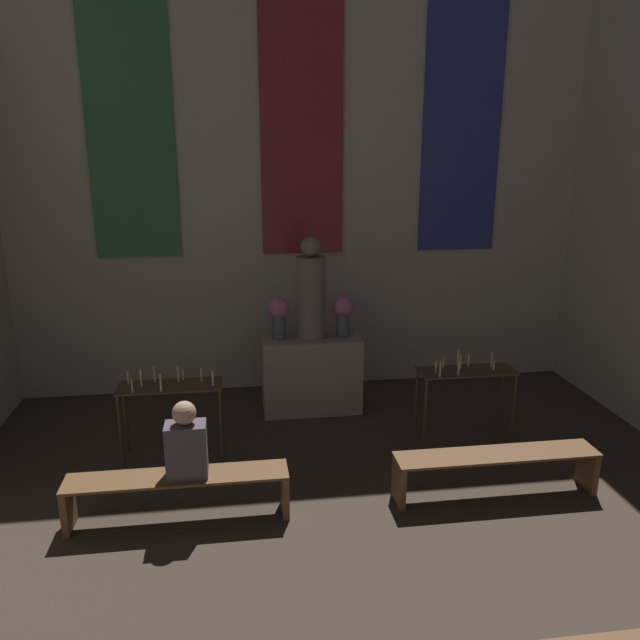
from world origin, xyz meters
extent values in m
cube|color=#B2AD9E|center=(0.00, 12.01, 2.98)|extent=(7.88, 0.12, 5.95)
cube|color=#33723F|center=(-2.14, 11.93, 3.57)|extent=(1.07, 0.03, 3.33)
cube|color=maroon|center=(0.00, 11.93, 3.57)|extent=(1.07, 0.03, 3.33)
cube|color=navy|center=(2.14, 11.93, 3.57)|extent=(1.07, 0.03, 3.33)
cube|color=gray|center=(0.00, 11.06, 0.49)|extent=(1.24, 0.58, 0.97)
cylinder|color=slate|center=(0.00, 11.06, 1.49)|extent=(0.36, 0.36, 1.02)
sphere|color=slate|center=(0.00, 11.06, 2.12)|extent=(0.25, 0.25, 0.25)
cylinder|color=#4C5666|center=(-0.40, 11.06, 1.13)|extent=(0.17, 0.17, 0.30)
sphere|color=#C66B9E|center=(-0.40, 11.06, 1.37)|extent=(0.26, 0.26, 0.26)
cylinder|color=#4C5666|center=(0.40, 11.06, 1.13)|extent=(0.17, 0.17, 0.30)
sphere|color=#C66B9E|center=(0.40, 11.06, 1.37)|extent=(0.26, 0.26, 0.26)
cube|color=#473823|center=(-1.65, 10.00, 0.82)|extent=(1.10, 0.40, 0.02)
cylinder|color=#473823|center=(-2.18, 9.83, 0.41)|extent=(0.04, 0.04, 0.81)
cylinder|color=#473823|center=(-1.13, 9.83, 0.41)|extent=(0.04, 0.04, 0.81)
cylinder|color=#473823|center=(-2.18, 10.18, 0.41)|extent=(0.04, 0.04, 0.81)
cylinder|color=#473823|center=(-1.13, 10.18, 0.41)|extent=(0.04, 0.04, 0.81)
cylinder|color=silver|center=(-1.73, 9.84, 0.92)|extent=(0.02, 0.02, 0.17)
sphere|color=#F9CC4C|center=(-1.73, 9.84, 1.01)|extent=(0.02, 0.02, 0.02)
cylinder|color=silver|center=(-1.52, 10.14, 0.89)|extent=(0.02, 0.02, 0.11)
sphere|color=#F9CC4C|center=(-1.52, 10.14, 0.95)|extent=(0.02, 0.02, 0.02)
cylinder|color=silver|center=(-1.82, 10.12, 0.91)|extent=(0.02, 0.02, 0.16)
sphere|color=#F9CC4C|center=(-1.82, 10.12, 1.01)|extent=(0.02, 0.02, 0.02)
cylinder|color=silver|center=(-1.95, 9.99, 0.92)|extent=(0.02, 0.02, 0.17)
sphere|color=#F9CC4C|center=(-1.95, 9.99, 1.02)|extent=(0.02, 0.02, 0.02)
cylinder|color=silver|center=(-1.33, 10.08, 0.89)|extent=(0.02, 0.02, 0.13)
sphere|color=#F9CC4C|center=(-1.33, 10.08, 0.97)|extent=(0.02, 0.02, 0.02)
cylinder|color=silver|center=(-2.10, 10.09, 0.89)|extent=(0.02, 0.02, 0.13)
sphere|color=#F9CC4C|center=(-2.10, 10.09, 0.97)|extent=(0.02, 0.02, 0.02)
cylinder|color=silver|center=(-1.20, 9.93, 0.90)|extent=(0.02, 0.02, 0.14)
sphere|color=#F9CC4C|center=(-1.20, 9.93, 0.98)|extent=(0.02, 0.02, 0.02)
cylinder|color=silver|center=(-2.02, 9.85, 0.89)|extent=(0.02, 0.02, 0.13)
sphere|color=#F9CC4C|center=(-2.02, 9.85, 0.97)|extent=(0.02, 0.02, 0.02)
cylinder|color=silver|center=(-1.57, 10.09, 0.91)|extent=(0.02, 0.02, 0.16)
sphere|color=#F9CC4C|center=(-1.57, 10.09, 1.01)|extent=(0.02, 0.02, 0.02)
cube|color=#473823|center=(1.65, 10.00, 0.82)|extent=(1.10, 0.40, 0.02)
cylinder|color=#473823|center=(1.13, 9.83, 0.41)|extent=(0.04, 0.04, 0.81)
cylinder|color=#473823|center=(2.18, 9.83, 0.41)|extent=(0.04, 0.04, 0.81)
cylinder|color=#473823|center=(1.13, 10.18, 0.41)|extent=(0.04, 0.04, 0.81)
cylinder|color=#473823|center=(2.18, 10.18, 0.41)|extent=(0.04, 0.04, 0.81)
cylinder|color=silver|center=(1.50, 9.86, 0.91)|extent=(0.02, 0.02, 0.15)
sphere|color=#F9CC4C|center=(1.50, 9.86, 1.00)|extent=(0.02, 0.02, 0.02)
cylinder|color=silver|center=(1.72, 10.12, 0.90)|extent=(0.02, 0.02, 0.13)
sphere|color=#F9CC4C|center=(1.72, 10.12, 0.98)|extent=(0.02, 0.02, 0.02)
cylinder|color=silver|center=(1.28, 9.84, 0.91)|extent=(0.02, 0.02, 0.16)
sphere|color=#F9CC4C|center=(1.28, 9.84, 1.01)|extent=(0.02, 0.02, 0.02)
cylinder|color=silver|center=(1.28, 9.97, 0.89)|extent=(0.02, 0.02, 0.12)
sphere|color=#F9CC4C|center=(1.28, 9.97, 0.96)|extent=(0.02, 0.02, 0.02)
cylinder|color=silver|center=(1.60, 10.07, 0.90)|extent=(0.02, 0.02, 0.15)
sphere|color=#F9CC4C|center=(1.60, 10.07, 0.99)|extent=(0.02, 0.02, 0.02)
cylinder|color=silver|center=(1.59, 10.12, 0.92)|extent=(0.02, 0.02, 0.17)
sphere|color=#F9CC4C|center=(1.59, 10.12, 1.01)|extent=(0.02, 0.02, 0.02)
cylinder|color=silver|center=(1.98, 10.09, 0.91)|extent=(0.02, 0.02, 0.16)
sphere|color=#F9CC4C|center=(1.98, 10.09, 1.00)|extent=(0.02, 0.02, 0.02)
cylinder|color=silver|center=(1.96, 9.97, 0.88)|extent=(0.02, 0.02, 0.11)
sphere|color=#F9CC4C|center=(1.96, 9.97, 0.95)|extent=(0.02, 0.02, 0.02)
cylinder|color=silver|center=(1.41, 10.11, 0.88)|extent=(0.02, 0.02, 0.09)
sphere|color=#F9CC4C|center=(1.41, 10.11, 0.94)|extent=(0.02, 0.02, 0.02)
cube|color=brown|center=(-1.51, 8.75, 0.43)|extent=(1.98, 0.36, 0.03)
cube|color=brown|center=(-2.47, 8.75, 0.21)|extent=(0.06, 0.32, 0.42)
cube|color=brown|center=(-0.54, 8.75, 0.21)|extent=(0.06, 0.32, 0.42)
cube|color=brown|center=(1.51, 8.75, 0.43)|extent=(1.98, 0.36, 0.03)
cube|color=brown|center=(0.54, 8.75, 0.21)|extent=(0.06, 0.32, 0.42)
cube|color=brown|center=(2.47, 8.75, 0.21)|extent=(0.06, 0.32, 0.42)
cube|color=#564C56|center=(-1.41, 8.75, 0.70)|extent=(0.36, 0.24, 0.50)
sphere|color=tan|center=(-1.41, 8.75, 1.05)|extent=(0.21, 0.21, 0.21)
camera|label=1|loc=(-0.94, 3.62, 3.29)|focal=35.00mm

